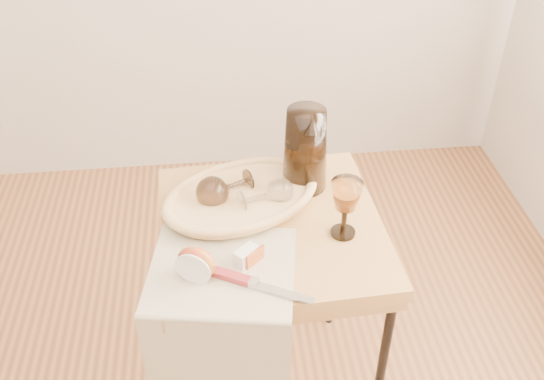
{
  "coord_description": "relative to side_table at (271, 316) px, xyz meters",
  "views": [
    {
      "loc": [
        0.48,
        -0.65,
        1.71
      ],
      "look_at": [
        0.6,
        0.48,
        0.82
      ],
      "focal_mm": 40.43,
      "sensor_mm": 36.0,
      "label": 1
    }
  ],
  "objects": [
    {
      "name": "side_table",
      "position": [
        0.0,
        0.0,
        0.0
      ],
      "size": [
        0.58,
        0.58,
        0.7
      ],
      "primitive_type": null,
      "rotation": [
        0.0,
        0.0,
        0.05
      ],
      "color": "brown",
      "rests_on": "floor"
    },
    {
      "name": "tea_towel",
      "position": [
        -0.13,
        -0.15,
        0.36
      ],
      "size": [
        0.38,
        0.35,
        0.01
      ],
      "primitive_type": "cube",
      "rotation": [
        0.0,
        0.0,
        -0.16
      ],
      "color": "beige",
      "rests_on": "side_table"
    },
    {
      "name": "bread_basket",
      "position": [
        -0.07,
        0.07,
        0.38
      ],
      "size": [
        0.44,
        0.38,
        0.05
      ],
      "primitive_type": null,
      "rotation": [
        0.0,
        0.0,
        0.41
      ],
      "color": "#B88A46",
      "rests_on": "side_table"
    },
    {
      "name": "goblet_lying_a",
      "position": [
        -0.1,
        0.09,
        0.41
      ],
      "size": [
        0.16,
        0.13,
        0.08
      ],
      "primitive_type": null,
      "rotation": [
        0.0,
        0.0,
        3.58
      ],
      "color": "brown",
      "rests_on": "bread_basket"
    },
    {
      "name": "goblet_lying_b",
      "position": [
        -0.01,
        0.05,
        0.4
      ],
      "size": [
        0.13,
        0.1,
        0.07
      ],
      "primitive_type": null,
      "rotation": [
        0.0,
        0.0,
        0.32
      ],
      "color": "white",
      "rests_on": "bread_basket"
    },
    {
      "name": "pitcher",
      "position": [
        0.1,
        0.15,
        0.47
      ],
      "size": [
        0.19,
        0.26,
        0.27
      ],
      "primitive_type": null,
      "rotation": [
        0.0,
        0.0,
        -0.12
      ],
      "color": "black",
      "rests_on": "side_table"
    },
    {
      "name": "wine_goblet",
      "position": [
        0.17,
        -0.06,
        0.43
      ],
      "size": [
        0.08,
        0.08,
        0.16
      ],
      "primitive_type": null,
      "rotation": [
        0.0,
        0.0,
        -0.1
      ],
      "color": "white",
      "rests_on": "side_table"
    },
    {
      "name": "apple_half",
      "position": [
        -0.18,
        -0.17,
        0.4
      ],
      "size": [
        0.1,
        0.08,
        0.08
      ],
      "primitive_type": "ellipsoid",
      "rotation": [
        0.0,
        0.0,
        -0.4
      ],
      "color": "#C00016",
      "rests_on": "tea_towel"
    },
    {
      "name": "apple_wedge",
      "position": [
        -0.07,
        -0.14,
        0.38
      ],
      "size": [
        0.06,
        0.06,
        0.04
      ],
      "primitive_type": "cube",
      "rotation": [
        0.0,
        0.0,
        0.74
      ],
      "color": "white",
      "rests_on": "tea_towel"
    },
    {
      "name": "table_knife",
      "position": [
        -0.05,
        -0.22,
        0.37
      ],
      "size": [
        0.22,
        0.13,
        0.02
      ],
      "primitive_type": null,
      "rotation": [
        0.0,
        0.0,
        -0.49
      ],
      "color": "silver",
      "rests_on": "tea_towel"
    }
  ]
}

